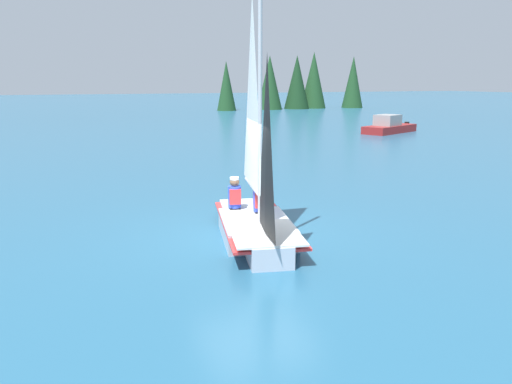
# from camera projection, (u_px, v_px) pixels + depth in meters

# --- Properties ---
(ground_plane) EXTENTS (260.00, 260.00, 0.00)m
(ground_plane) POSITION_uv_depth(u_px,v_px,m) (256.00, 238.00, 10.76)
(ground_plane) COLOR #235675
(sailboat_main) EXTENTS (2.29, 4.09, 5.26)m
(sailboat_main) POSITION_uv_depth(u_px,v_px,m) (256.00, 204.00, 10.61)
(sailboat_main) COLOR #B2BCCC
(sailboat_main) RESTS_ON ground_plane
(sailor_helm) EXTENTS (0.36, 0.39, 1.16)m
(sailor_helm) POSITION_uv_depth(u_px,v_px,m) (260.00, 203.00, 11.22)
(sailor_helm) COLOR black
(sailor_helm) RESTS_ON ground_plane
(sailor_crew) EXTENTS (0.36, 0.39, 1.16)m
(sailor_crew) POSITION_uv_depth(u_px,v_px,m) (235.00, 200.00, 11.54)
(sailor_crew) COLOR black
(sailor_crew) RESTS_ON ground_plane
(motorboat_distant) EXTENTS (4.70, 3.18, 1.19)m
(motorboat_distant) POSITION_uv_depth(u_px,v_px,m) (389.00, 126.00, 32.77)
(motorboat_distant) COLOR maroon
(motorboat_distant) RESTS_ON ground_plane
(treeline_shore) EXTENTS (19.46, 4.00, 6.89)m
(treeline_shore) POSITION_uv_depth(u_px,v_px,m) (299.00, 82.00, 61.03)
(treeline_shore) COLOR #193D1E
(treeline_shore) RESTS_ON ground_plane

